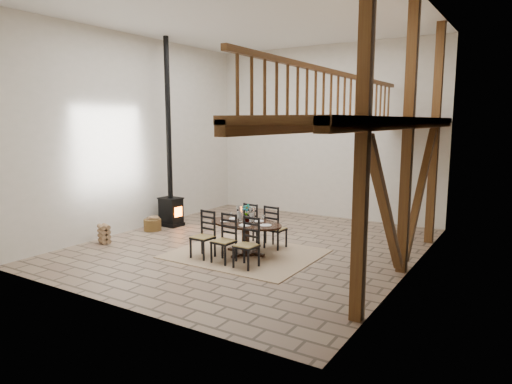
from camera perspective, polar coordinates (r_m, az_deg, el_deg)
The scene contains 7 objects.
ground at distance 10.53m, azimuth -0.54°, elevation -6.76°, with size 8.00×8.00×0.00m, color #8A735C.
room_shell at distance 9.56m, azimuth 5.56°, elevation 9.89°, with size 7.02×8.02×5.01m.
rug at distance 9.91m, azimuth -1.29°, elevation -7.71°, with size 3.00×2.50×0.02m, color #9F8866.
dining_table at distance 9.73m, azimuth -1.65°, elevation -5.70°, with size 1.75×1.95×1.09m.
wood_stove at distance 12.53m, azimuth -10.68°, elevation 0.96°, with size 0.64×0.51×5.00m.
log_basket at distance 12.25m, azimuth -12.81°, elevation -3.95°, with size 0.45×0.45×0.38m.
log_stack at distance 11.28m, azimuth -18.45°, elevation -4.99°, with size 0.38×0.33×0.45m.
Camera 1 is at (5.43, -8.56, 2.85)m, focal length 32.00 mm.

